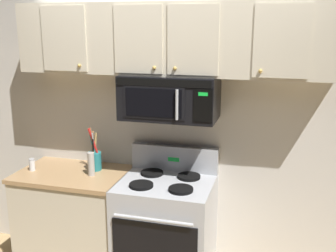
% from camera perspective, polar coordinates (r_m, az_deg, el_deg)
% --- Properties ---
extents(back_wall, '(5.20, 0.10, 2.70)m').
position_cam_1_polar(back_wall, '(3.54, 1.29, 1.14)').
color(back_wall, silver).
rests_on(back_wall, ground_plane).
extents(stove_range, '(0.76, 0.69, 1.12)m').
position_cam_1_polar(stove_range, '(3.52, -0.30, -14.31)').
color(stove_range, '#B7BABF').
rests_on(stove_range, ground_plane).
extents(over_range_microwave, '(0.76, 0.43, 0.35)m').
position_cam_1_polar(over_range_microwave, '(3.26, 0.23, 4.05)').
color(over_range_microwave, black).
extents(upper_cabinets, '(2.50, 0.36, 0.55)m').
position_cam_1_polar(upper_cabinets, '(3.24, 0.39, 11.99)').
color(upper_cabinets, beige).
extents(counter_segment, '(0.93, 0.65, 0.90)m').
position_cam_1_polar(counter_segment, '(3.83, -12.77, -12.54)').
color(counter_segment, beige).
rests_on(counter_segment, ground_plane).
extents(utensil_crock_teal, '(0.12, 0.12, 0.38)m').
position_cam_1_polar(utensil_crock_teal, '(3.63, -10.19, -4.41)').
color(utensil_crock_teal, teal).
rests_on(utensil_crock_teal, counter_segment).
extents(salt_shaker, '(0.05, 0.05, 0.11)m').
position_cam_1_polar(salt_shaker, '(3.76, -18.37, -5.13)').
color(salt_shaker, white).
rests_on(salt_shaker, counter_segment).
extents(pepper_mill, '(0.06, 0.06, 0.20)m').
position_cam_1_polar(pepper_mill, '(3.50, -10.64, -5.22)').
color(pepper_mill, '#B7B2A8').
rests_on(pepper_mill, counter_segment).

